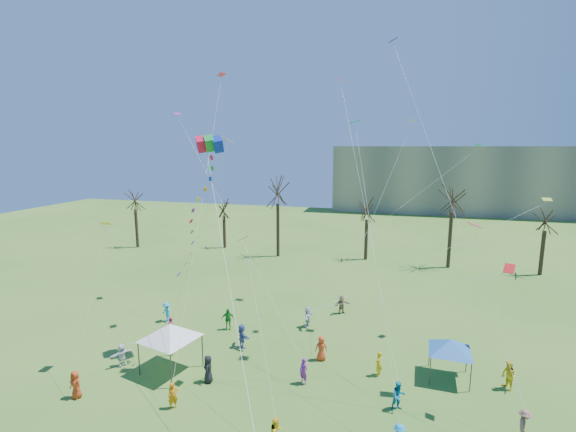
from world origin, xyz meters
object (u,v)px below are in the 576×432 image
(canopy_tent_white, at_px, (170,331))
(distant_building, at_px, (468,180))
(canopy_tent_blue, at_px, (450,345))
(big_box_kite, at_px, (200,219))

(canopy_tent_white, bearing_deg, distant_building, 68.41)
(canopy_tent_white, xyz_separation_m, canopy_tent_blue, (17.90, 3.79, -0.54))
(big_box_kite, height_order, canopy_tent_blue, big_box_kite)
(big_box_kite, distance_m, canopy_tent_white, 7.70)
(canopy_tent_blue, bearing_deg, canopy_tent_white, -168.03)
(big_box_kite, height_order, canopy_tent_white, big_box_kite)
(canopy_tent_blue, bearing_deg, distant_building, 80.30)
(big_box_kite, bearing_deg, distant_building, 69.00)
(canopy_tent_blue, bearing_deg, big_box_kite, -172.97)
(distant_building, distance_m, canopy_tent_white, 82.65)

